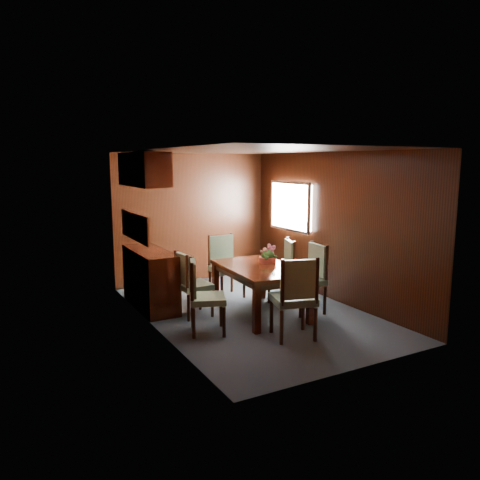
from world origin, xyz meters
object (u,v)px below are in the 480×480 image
sideboard (150,279)px  flower_centerpiece (268,254)px  dining_table (260,273)px  chair_head (296,294)px  chair_left_near (202,292)px  chair_right_near (311,274)px

sideboard → flower_centerpiece: flower_centerpiece is taller
dining_table → chair_head: size_ratio=1.47×
chair_head → flower_centerpiece: size_ratio=3.87×
dining_table → chair_left_near: (-1.08, -0.31, -0.07)m
dining_table → chair_left_near: size_ratio=1.61×
sideboard → chair_left_near: (0.24, -1.42, 0.10)m
chair_right_near → dining_table: bearing=77.0°
chair_left_near → flower_centerpiece: flower_centerpiece is taller
chair_left_near → flower_centerpiece: (1.33, 0.51, 0.31)m
dining_table → chair_head: (-0.13, -1.09, -0.02)m
sideboard → flower_centerpiece: 1.86m
chair_left_near → chair_head: 1.23m
chair_right_near → chair_head: (-0.86, -0.83, 0.02)m
sideboard → flower_centerpiece: size_ratio=5.00×
chair_left_near → chair_right_near: (1.81, 0.05, 0.03)m
chair_head → dining_table: bearing=98.2°
sideboard → chair_right_near: size_ratio=1.34×
chair_head → flower_centerpiece: bearing=88.6°
sideboard → dining_table: (1.32, -1.11, 0.17)m
flower_centerpiece → chair_right_near: bearing=-43.8°
dining_table → flower_centerpiece: size_ratio=5.69×
chair_right_near → flower_centerpiece: 0.72m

